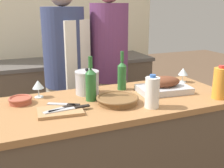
{
  "coord_description": "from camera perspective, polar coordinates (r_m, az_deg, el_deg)",
  "views": [
    {
      "loc": [
        -0.73,
        -1.63,
        1.55
      ],
      "look_at": [
        0.0,
        0.1,
        1.01
      ],
      "focal_mm": 45.0,
      "sensor_mm": 36.0,
      "label": 1
    }
  ],
  "objects": [
    {
      "name": "mixing_bowl",
      "position": [
        1.9,
        -18.11,
        -3.13
      ],
      "size": [
        0.15,
        0.15,
        0.04
      ],
      "color": "#A84C38",
      "rests_on": "kitchen_island"
    },
    {
      "name": "roasting_pan",
      "position": [
        2.06,
        10.49,
        -0.43
      ],
      "size": [
        0.39,
        0.27,
        0.12
      ],
      "color": "#BCBCC1",
      "rests_on": "kitchen_island"
    },
    {
      "name": "stand_mixer",
      "position": [
        3.43,
        0.15,
        7.55
      ],
      "size": [
        0.18,
        0.14,
        0.31
      ],
      "color": "#B22323",
      "rests_on": "back_counter"
    },
    {
      "name": "knife_chef",
      "position": [
        1.69,
        -8.31,
        -4.92
      ],
      "size": [
        0.25,
        0.05,
        0.01
      ],
      "color": "#B7B7BC",
      "rests_on": "cutting_board"
    },
    {
      "name": "stock_pot",
      "position": [
        2.0,
        -5.08,
        0.33
      ],
      "size": [
        0.17,
        0.17,
        0.19
      ],
      "color": "#B7B7BC",
      "rests_on": "kitchen_island"
    },
    {
      "name": "wicker_basket",
      "position": [
        1.81,
        1.12,
        -3.18
      ],
      "size": [
        0.27,
        0.27,
        0.05
      ],
      "color": "brown",
      "rests_on": "kitchen_island"
    },
    {
      "name": "cutting_board",
      "position": [
        1.69,
        -10.49,
        -5.46
      ],
      "size": [
        0.28,
        0.21,
        0.02
      ],
      "color": "#AD7F51",
      "rests_on": "kitchen_island"
    },
    {
      "name": "kitchen_island",
      "position": [
        2.09,
        1.16,
        -15.18
      ],
      "size": [
        1.59,
        0.7,
        0.93
      ],
      "color": "brown",
      "rests_on": "ground_plane"
    },
    {
      "name": "juice_jug",
      "position": [
        2.02,
        21.07,
        0.16
      ],
      "size": [
        0.09,
        0.09,
        0.23
      ],
      "color": "orange",
      "rests_on": "kitchen_island"
    },
    {
      "name": "condiment_bottle_tall",
      "position": [
        3.42,
        -13.21,
        5.88
      ],
      "size": [
        0.05,
        0.05,
        0.13
      ],
      "color": "#332D28",
      "rests_on": "back_counter"
    },
    {
      "name": "knife_paring",
      "position": [
        1.77,
        -9.57,
        -4.1
      ],
      "size": [
        0.19,
        0.13,
        0.01
      ],
      "color": "#B7B7BC",
      "rests_on": "cutting_board"
    },
    {
      "name": "back_wall",
      "position": [
        3.63,
        -11.45,
        11.45
      ],
      "size": [
        2.63,
        0.1,
        2.55
      ],
      "color": "beige",
      "rests_on": "ground_plane"
    },
    {
      "name": "knife_bread",
      "position": [
        1.7,
        -10.36,
        -4.92
      ],
      "size": [
        0.21,
        0.1,
        0.01
      ],
      "color": "#B7B7BC",
      "rests_on": "cutting_board"
    },
    {
      "name": "condiment_bottle_short",
      "position": [
        3.41,
        -6.44,
        6.33
      ],
      "size": [
        0.05,
        0.05,
        0.15
      ],
      "color": "maroon",
      "rests_on": "back_counter"
    },
    {
      "name": "wine_glass_left",
      "position": [
        1.97,
        -14.79,
        -0.18
      ],
      "size": [
        0.08,
        0.08,
        0.12
      ],
      "color": "silver",
      "rests_on": "kitchen_island"
    },
    {
      "name": "person_cook_guest",
      "position": [
        2.67,
        -0.57,
        3.65
      ],
      "size": [
        0.35,
        0.35,
        1.76
      ],
      "rotation": [
        0.0,
        0.0,
        0.16
      ],
      "color": "beige",
      "rests_on": "ground_plane"
    },
    {
      "name": "milk_jug",
      "position": [
        1.74,
        8.16,
        -1.69
      ],
      "size": [
        0.09,
        0.09,
        0.21
      ],
      "color": "white",
      "rests_on": "kitchen_island"
    },
    {
      "name": "wine_bottle_green",
      "position": [
        1.85,
        -4.32,
        0.12
      ],
      "size": [
        0.07,
        0.07,
        0.3
      ],
      "color": "#28662D",
      "rests_on": "kitchen_island"
    },
    {
      "name": "person_cook_aproned",
      "position": [
        2.57,
        -9.43,
        2.41
      ],
      "size": [
        0.4,
        0.41,
        1.72
      ],
      "rotation": [
        0.0,
        0.0,
        0.5
      ],
      "color": "beige",
      "rests_on": "ground_plane"
    },
    {
      "name": "back_counter",
      "position": [
        3.46,
        -9.5,
        -2.58
      ],
      "size": [
        2.13,
        0.6,
        0.91
      ],
      "color": "brown",
      "rests_on": "ground_plane"
    },
    {
      "name": "wine_bottle_dark",
      "position": [
        2.08,
        2.03,
        1.91
      ],
      "size": [
        0.07,
        0.07,
        0.29
      ],
      "color": "#28662D",
      "rests_on": "kitchen_island"
    },
    {
      "name": "wine_glass_right",
      "position": [
        2.35,
        14.25,
        2.39
      ],
      "size": [
        0.08,
        0.08,
        0.12
      ],
      "color": "silver",
      "rests_on": "kitchen_island"
    }
  ]
}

